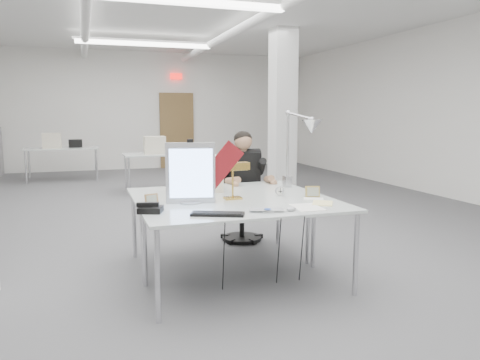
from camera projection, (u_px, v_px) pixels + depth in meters
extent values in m
cube|color=#515053|center=(188.00, 227.00, 6.47)|extent=(10.00, 14.00, 0.02)
cube|color=white|center=(133.00, 111.00, 12.82)|extent=(10.00, 0.02, 3.20)
cube|color=white|center=(283.00, 110.00, 9.37)|extent=(0.45, 0.45, 3.20)
cube|color=brown|center=(177.00, 131.00, 13.21)|extent=(0.95, 0.08, 2.10)
cube|color=red|center=(176.00, 76.00, 12.96)|extent=(0.32, 0.06, 0.16)
cylinder|color=silver|center=(283.00, 6.00, 6.48)|extent=(0.16, 13.60, 0.16)
cube|color=white|center=(184.00, 1.00, 6.04)|extent=(2.80, 0.14, 0.08)
cube|color=white|center=(145.00, 44.00, 9.80)|extent=(2.80, 0.14, 0.08)
cube|color=silver|center=(248.00, 208.00, 4.02)|extent=(1.80, 0.90, 0.02)
cube|color=silver|center=(219.00, 192.00, 4.86)|extent=(1.80, 0.90, 0.02)
cube|color=silver|center=(165.00, 154.00, 9.24)|extent=(1.60, 0.80, 0.02)
cube|color=silver|center=(62.00, 148.00, 10.68)|extent=(1.60, 0.80, 0.02)
cube|color=#B5B4B9|center=(190.00, 173.00, 4.14)|extent=(0.44, 0.14, 0.54)
cube|color=maroon|center=(221.00, 166.00, 4.19)|extent=(0.43, 0.05, 0.47)
cube|color=black|center=(218.00, 214.00, 3.68)|extent=(0.44, 0.30, 0.02)
imported|color=silver|center=(267.00, 211.00, 3.78)|extent=(0.33, 0.26, 0.02)
ellipsoid|color=#A4A5A9|center=(291.00, 209.00, 3.84)|extent=(0.10, 0.08, 0.03)
cube|color=black|center=(151.00, 209.00, 3.79)|extent=(0.23, 0.22, 0.05)
cube|color=#B07F4C|center=(152.00, 199.00, 4.10)|extent=(0.13, 0.07, 0.10)
cube|color=#AC924A|center=(312.00, 192.00, 4.46)|extent=(0.14, 0.07, 0.11)
cylinder|color=#BCBCC1|center=(280.00, 191.00, 4.53)|extent=(0.10, 0.05, 0.09)
cube|color=white|center=(307.00, 207.00, 3.98)|extent=(0.25, 0.34, 0.01)
cube|color=#FDEC97|center=(323.00, 203.00, 4.16)|extent=(0.27, 0.29, 0.01)
cube|color=white|center=(313.00, 199.00, 4.37)|extent=(0.22, 0.20, 0.01)
cube|color=beige|center=(201.00, 173.00, 4.80)|extent=(0.39, 0.37, 0.36)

